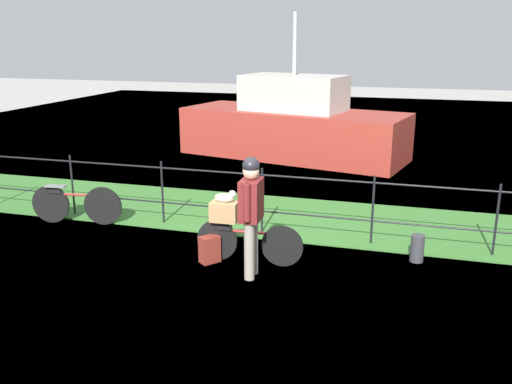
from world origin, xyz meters
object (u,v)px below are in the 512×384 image
bicycle_main (248,242)px  wooden_crate (225,212)px  bicycle_parked (76,204)px  moored_boat_near (293,126)px  terrier_dog (226,197)px  cyclist_person (251,207)px  backpack_on_paving (210,249)px  mooring_bollard (417,248)px

bicycle_main → wooden_crate: 0.55m
bicycle_parked → moored_boat_near: size_ratio=0.26×
bicycle_parked → wooden_crate: bearing=-15.3°
wooden_crate → terrier_dog: 0.22m
bicycle_main → moored_boat_near: bearing=97.5°
wooden_crate → cyclist_person: size_ratio=0.24×
terrier_dog → cyclist_person: bearing=-40.5°
wooden_crate → moored_boat_near: moored_boat_near is taller
cyclist_person → bicycle_parked: cyclist_person is taller
bicycle_main → bicycle_parked: bicycle_parked is taller
backpack_on_paving → mooring_bollard: bearing=145.9°
backpack_on_paving → bicycle_main: bearing=144.2°
wooden_crate → terrier_dog: (0.02, 0.00, 0.22)m
bicycle_main → mooring_bollard: size_ratio=3.91×
cyclist_person → wooden_crate: bearing=140.9°
bicycle_parked → terrier_dog: bearing=-15.2°
backpack_on_paving → cyclist_person: bearing=106.7°
bicycle_main → mooring_bollard: 2.49m
wooden_crate → moored_boat_near: bearing=94.8°
bicycle_main → wooden_crate: (-0.35, -0.01, 0.43)m
terrier_dog → cyclist_person: (0.51, -0.43, 0.03)m
bicycle_parked → moored_boat_near: bearing=69.4°
bicycle_main → terrier_dog: bearing=-178.2°
moored_boat_near → bicycle_parked: bearing=-110.6°
moored_boat_near → cyclist_person: bearing=-81.6°
wooden_crate → cyclist_person: cyclist_person is taller
cyclist_person → moored_boat_near: 7.89m
bicycle_main → bicycle_parked: bearing=166.3°
terrier_dog → bicycle_parked: 3.26m
terrier_dog → moored_boat_near: (-0.64, 7.37, -0.14)m
wooden_crate → moored_boat_near: 7.39m
terrier_dog → bicycle_parked: size_ratio=0.20×
bicycle_main → backpack_on_paving: 0.57m
cyclist_person → terrier_dog: bearing=139.5°
bicycle_main → backpack_on_paving: size_ratio=3.97×
wooden_crate → bicycle_parked: size_ratio=0.25×
terrier_dog → moored_boat_near: bearing=95.0°
terrier_dog → bicycle_main: bearing=1.8°
moored_boat_near → backpack_on_paving: bearing=-86.8°
terrier_dog → moored_boat_near: moored_boat_near is taller
terrier_dog → bicycle_parked: bearing=164.8°
wooden_crate → mooring_bollard: wooden_crate is taller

